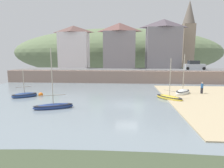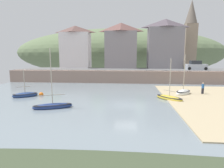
# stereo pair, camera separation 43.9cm
# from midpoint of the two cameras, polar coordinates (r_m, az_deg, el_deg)

# --- Properties ---
(ground) EXTENTS (48.00, 41.00, 0.61)m
(ground) POSITION_cam_midpoint_polar(r_m,az_deg,el_deg) (12.55, 10.36, -16.86)
(ground) COLOR gray
(quay_seawall) EXTENTS (48.00, 9.40, 2.40)m
(quay_seawall) POSITION_cam_midpoint_polar(r_m,az_deg,el_deg) (38.53, 3.97, 2.52)
(quay_seawall) COLOR gray
(quay_seawall) RESTS_ON ground
(hillside_backdrop) EXTENTS (80.00, 44.00, 18.00)m
(hillside_backdrop) POSITION_cam_midpoint_polar(r_m,az_deg,el_deg) (76.11, 1.05, 9.37)
(hillside_backdrop) COLOR #60724E
(hillside_backdrop) RESTS_ON ground
(waterfront_building_left) EXTENTS (7.23, 4.37, 10.03)m
(waterfront_building_left) POSITION_cam_midpoint_polar(r_m,az_deg,el_deg) (47.77, -11.64, 10.96)
(waterfront_building_left) COLOR silver
(waterfront_building_left) RESTS_ON ground
(waterfront_building_centre) EXTENTS (7.69, 4.80, 10.56)m
(waterfront_building_centre) POSITION_cam_midpoint_polar(r_m,az_deg,el_deg) (46.08, 1.97, 11.55)
(waterfront_building_centre) COLOR gray
(waterfront_building_centre) RESTS_ON ground
(waterfront_building_right) EXTENTS (8.10, 4.66, 11.27)m
(waterfront_building_right) POSITION_cam_midpoint_polar(r_m,az_deg,el_deg) (46.86, 14.86, 11.65)
(waterfront_building_right) COLOR gray
(waterfront_building_right) RESTS_ON ground
(church_with_spire) EXTENTS (3.00, 3.00, 16.38)m
(church_with_spire) POSITION_cam_midpoint_polar(r_m,az_deg,el_deg) (52.58, 21.68, 13.98)
(church_with_spire) COLOR gray
(church_with_spire) RESTS_ON ground
(sailboat_white_hull) EXTENTS (3.02, 3.08, 5.85)m
(sailboat_white_hull) POSITION_cam_midpoint_polar(r_m,az_deg,el_deg) (28.53, 20.05, -2.33)
(sailboat_white_hull) COLOR white
(sailboat_white_hull) RESTS_ON ground
(sailboat_blue_trim) EXTENTS (4.18, 2.50, 6.37)m
(sailboat_blue_trim) POSITION_cam_midpoint_polar(r_m,az_deg,el_deg) (20.91, -17.80, -6.33)
(sailboat_blue_trim) COLOR navy
(sailboat_blue_trim) RESTS_ON ground
(sailboat_far_left) EXTENTS (3.40, 2.95, 3.83)m
(sailboat_far_left) POSITION_cam_midpoint_polar(r_m,az_deg,el_deg) (27.88, -25.21, -3.05)
(sailboat_far_left) COLOR navy
(sailboat_far_left) RESTS_ON ground
(sailboat_tall_mast) EXTENTS (3.52, 3.68, 5.27)m
(sailboat_tall_mast) POSITION_cam_midpoint_polar(r_m,az_deg,el_deg) (24.94, 16.34, -3.92)
(sailboat_tall_mast) COLOR gold
(sailboat_tall_mast) RESTS_ON ground
(parked_car_near_slipway) EXTENTS (4.13, 1.82, 1.95)m
(parked_car_near_slipway) POSITION_cam_midpoint_polar(r_m,az_deg,el_deg) (44.00, 23.23, 5.03)
(parked_car_near_slipway) COLOR #B0B9C3
(parked_car_near_slipway) RESTS_ON ground
(person_near_water) EXTENTS (0.34, 0.34, 1.62)m
(person_near_water) POSITION_cam_midpoint_polar(r_m,az_deg,el_deg) (29.65, 25.04, -0.92)
(person_near_water) COLOR #282833
(person_near_water) RESTS_ON ground
(mooring_buoy) EXTENTS (0.61, 0.61, 0.61)m
(mooring_buoy) POSITION_cam_midpoint_polar(r_m,az_deg,el_deg) (27.70, -21.07, -3.00)
(mooring_buoy) COLOR orange
(mooring_buoy) RESTS_ON ground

